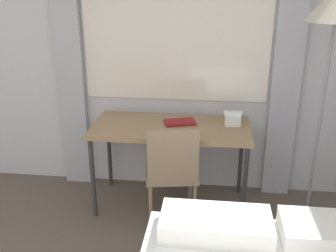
% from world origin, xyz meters
% --- Properties ---
extents(wall_back_with_window, '(5.09, 0.13, 2.70)m').
position_xyz_m(wall_back_with_window, '(0.02, 3.28, 1.35)').
color(wall_back_with_window, silver).
rests_on(wall_back_with_window, ground_plane).
extents(desk, '(1.29, 0.60, 0.73)m').
position_xyz_m(desk, '(0.12, 2.91, 0.67)').
color(desk, '#937551').
rests_on(desk, ground_plane).
extents(desk_chair, '(0.46, 0.46, 0.85)m').
position_xyz_m(desk_chair, '(0.16, 2.63, 0.49)').
color(desk_chair, '#8C7259').
rests_on(desk_chair, ground_plane).
extents(standing_lamp, '(0.42, 0.42, 1.83)m').
position_xyz_m(standing_lamp, '(1.27, 2.84, 1.59)').
color(standing_lamp, '#4C4C51').
rests_on(standing_lamp, ground_plane).
extents(telephone, '(0.15, 0.15, 0.11)m').
position_xyz_m(telephone, '(0.62, 3.01, 0.78)').
color(telephone, white).
rests_on(telephone, desk).
extents(book, '(0.28, 0.21, 0.02)m').
position_xyz_m(book, '(0.19, 2.96, 0.74)').
color(book, maroon).
rests_on(book, desk).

